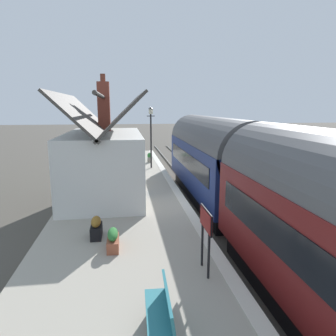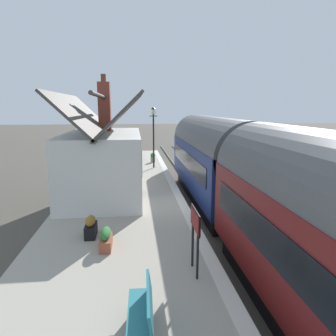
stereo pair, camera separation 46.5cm
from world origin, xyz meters
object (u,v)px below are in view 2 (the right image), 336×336
bench_mid_platform (143,312)px  planter_edge_near (120,165)px  train (247,180)px  lamp_post_platform (153,126)px  station_sign_board (195,225)px  planter_bench_left (106,239)px  station_building (104,160)px  bench_platform_end (137,154)px  planter_by_door (91,227)px  planter_bench_right (153,158)px  planter_under_sign (120,163)px

bench_mid_platform → planter_edge_near: 14.02m
bench_mid_platform → train: bearing=-34.4°
lamp_post_platform → planter_edge_near: bearing=120.2°
station_sign_board → planter_bench_left: bearing=54.9°
station_building → planter_edge_near: station_building is taller
station_building → lamp_post_platform: station_building is taller
bench_platform_end → bench_mid_platform: bearing=179.6°
bench_platform_end → planter_edge_near: bearing=165.4°
planter_by_door → planter_bench_left: bearing=-148.4°
bench_platform_end → planter_bench_left: (-14.70, 1.05, -0.20)m
planter_bench_right → lamp_post_platform: lamp_post_platform is taller
planter_edge_near → station_sign_board: size_ratio=0.60×
planter_bench_right → lamp_post_platform: (-2.07, 0.06, 2.38)m
bench_platform_end → station_sign_board: station_sign_board is taller
lamp_post_platform → planter_bench_right: bearing=-1.7°
station_building → station_sign_board: station_building is taller
train → bench_mid_platform: 6.99m
planter_bench_left → lamp_post_platform: size_ratio=0.21×
station_building → bench_mid_platform: size_ratio=4.92×
station_building → planter_under_sign: (5.84, -0.42, -1.20)m
planter_under_sign → bench_platform_end: bearing=-20.4°
planter_by_door → station_sign_board: station_sign_board is taller
bench_mid_platform → station_sign_board: station_sign_board is taller
bench_platform_end → planter_bench_left: bench_platform_end is taller
planter_by_door → station_sign_board: (-2.42, -2.75, 0.88)m
bench_mid_platform → planter_bench_left: (3.57, 0.94, -0.20)m
bench_mid_platform → planter_under_sign: bearing=3.9°
train → planter_bench_left: train is taller
planter_bench_left → station_sign_board: size_ratio=0.54×
bench_platform_end → lamp_post_platform: 3.92m
train → lamp_post_platform: lamp_post_platform is taller
train → planter_under_sign: 10.71m
station_sign_board → station_building: bearing=20.6°
bench_mid_platform → planter_bench_right: (17.32, -1.23, -0.14)m
planter_bench_left → planter_by_door: bearing=31.6°
bench_platform_end → planter_under_sign: bench_platform_end is taller
lamp_post_platform → station_building: bearing=156.1°
planter_edge_near → lamp_post_platform: size_ratio=0.24×
planter_bench_right → station_sign_board: bearing=-179.8°
planter_under_sign → station_sign_board: station_sign_board is taller
train → bench_platform_end: (12.55, 3.80, -0.86)m
planter_bench_right → planter_by_door: planter_bench_right is taller
bench_platform_end → station_sign_board: size_ratio=0.90×
planter_under_sign → planter_by_door: 10.75m
planter_under_sign → planter_edge_near: size_ratio=0.76×
bench_platform_end → planter_under_sign: bearing=159.6°
bench_mid_platform → planter_bench_right: size_ratio=2.08×
planter_edge_near → planter_under_sign: bearing=2.0°
lamp_post_platform → station_sign_board: size_ratio=2.51×
bench_platform_end → planter_by_door: 13.94m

